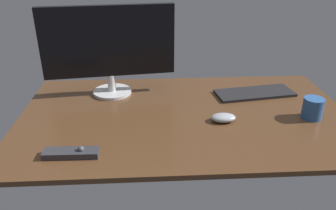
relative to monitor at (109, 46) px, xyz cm
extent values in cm
cube|color=#4C301C|center=(32.97, -23.94, -24.34)|extent=(140.00, 84.00, 2.00)
cylinder|color=silver|center=(0.00, 0.00, -22.62)|extent=(18.30, 18.30, 1.44)
cylinder|color=silver|center=(0.00, 0.00, -17.95)|extent=(3.80, 3.80, 7.90)
cube|color=black|center=(0.00, 0.00, 2.14)|extent=(60.29, 10.28, 32.29)
cube|color=black|center=(68.53, -5.41, -22.67)|extent=(38.90, 19.36, 1.33)
ellipsoid|color=#999EA5|center=(47.80, -31.31, -21.71)|extent=(10.23, 6.72, 3.25)
cube|color=#2D2D33|center=(-9.19, -52.92, -22.21)|extent=(18.96, 5.68, 2.26)
sphere|color=#3F3F44|center=(-5.64, -52.98, -20.70)|extent=(2.21, 2.21, 2.21)
cylinder|color=#28518C|center=(84.96, -30.53, -18.90)|extent=(8.25, 8.25, 8.88)
camera|label=1|loc=(18.34, -150.74, 42.59)|focal=35.97mm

